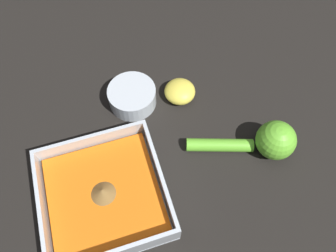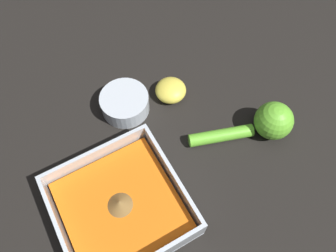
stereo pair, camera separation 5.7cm
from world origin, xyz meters
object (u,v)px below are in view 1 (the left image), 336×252
object	(u,v)px
spice_bowl	(132,97)
lemon_half	(180,91)
square_dish	(105,196)
lemon_squeezer	(266,141)

from	to	relation	value
spice_bowl	lemon_half	bearing A→B (deg)	-99.44
square_dish	lemon_half	bearing A→B (deg)	-48.49
square_dish	lemon_squeezer	bearing A→B (deg)	-88.45
lemon_half	spice_bowl	bearing A→B (deg)	80.56
square_dish	spice_bowl	size ratio (longest dim) A/B	2.12
spice_bowl	lemon_squeezer	size ratio (longest dim) A/B	0.50
square_dish	spice_bowl	distance (m)	0.19
square_dish	lemon_half	world-z (taller)	square_dish
lemon_squeezer	lemon_half	world-z (taller)	lemon_squeezer
lemon_squeezer	spice_bowl	bearing A→B (deg)	157.89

